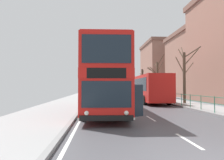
{
  "coord_description": "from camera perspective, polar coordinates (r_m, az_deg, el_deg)",
  "views": [
    {
      "loc": [
        -3.0,
        -4.0,
        1.79
      ],
      "look_at": [
        -2.08,
        9.23,
        2.25
      ],
      "focal_mm": 32.43,
      "sensor_mm": 36.0,
      "label": 1
    }
  ],
  "objects": [
    {
      "name": "bare_tree_far_01",
      "position": [
        32.74,
        12.62,
        0.64
      ],
      "size": [
        2.96,
        2.76,
        6.69
      ],
      "color": "#4C3D2D",
      "rests_on": "ground"
    },
    {
      "name": "background_building_00",
      "position": [
        39.68,
        27.59,
        4.2
      ],
      "size": [
        13.91,
        16.16,
        11.76
      ],
      "color": "#936656",
      "rests_on": "ground"
    },
    {
      "name": "double_decker_bus_main",
      "position": [
        13.98,
        -1.83,
        0.05
      ],
      "size": [
        3.16,
        10.66,
        4.36
      ],
      "color": "red",
      "rests_on": "ground"
    },
    {
      "name": "background_building_01",
      "position": [
        55.05,
        15.78,
        3.18
      ],
      "size": [
        12.93,
        13.46,
        13.29
      ],
      "color": "#936656",
      "rests_on": "ground"
    },
    {
      "name": "bare_tree_far_02",
      "position": [
        39.87,
        8.54,
        -0.53
      ],
      "size": [
        0.79,
        3.19,
        5.19
      ],
      "color": "#423328",
      "rests_on": "ground"
    },
    {
      "name": "bare_tree_far_00",
      "position": [
        21.82,
        19.82,
        1.69
      ],
      "size": [
        2.12,
        2.97,
        6.05
      ],
      "color": "#4C3D2D",
      "rests_on": "ground"
    },
    {
      "name": "background_bus_far_lane",
      "position": [
        23.83,
        10.08,
        -2.23
      ],
      "size": [
        2.7,
        10.59,
        3.06
      ],
      "color": "red",
      "rests_on": "ground"
    },
    {
      "name": "pedestrian_railing_far_kerb",
      "position": [
        19.93,
        18.05,
        -4.62
      ],
      "size": [
        0.05,
        29.07,
        1.05
      ],
      "color": "#236B4C",
      "rests_on": "ground"
    }
  ]
}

